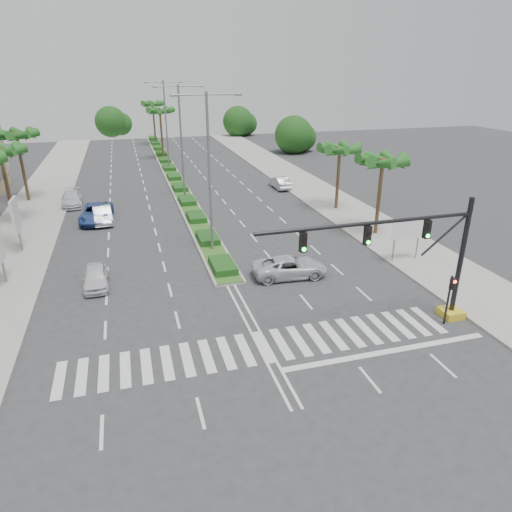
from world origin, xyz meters
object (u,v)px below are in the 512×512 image
Objects in this scene: car_crossing at (290,267)px; car_parked_a at (96,277)px; car_right at (280,182)px; car_parked_b at (102,214)px; car_parked_d at (72,199)px; car_parked_c at (96,213)px.

car_parked_a is at bearing 85.10° from car_crossing.
car_crossing is 1.19× the size of car_right.
car_crossing reaches higher than car_right.
car_crossing reaches higher than car_parked_a.
car_parked_d is at bearing 110.31° from car_parked_b.
car_parked_b reaches higher than car_crossing.
car_crossing is (12.93, -2.11, 0.05)m from car_parked_a.
car_parked_b is 0.75m from car_parked_c.
car_crossing is (13.38, -16.81, -0.08)m from car_parked_c.
car_parked_b is 21.80m from car_right.
car_parked_b is at bearing 20.13° from car_right.
car_parked_b reaches higher than car_right.
car_right is (23.60, 1.00, -0.00)m from car_parked_d.
car_crossing is at bearing -56.94° from car_parked_b.
car_parked_b is 1.06× the size of car_right.
car_parked_b is 20.74m from car_crossing.
car_parked_c is (-0.55, 0.51, 0.04)m from car_parked_b.
car_parked_d is 28.20m from car_crossing.
car_parked_b is 0.80× the size of car_parked_c.
car_parked_d is 23.62m from car_right.
car_parked_a is 30.05m from car_right.
car_parked_a is 0.76× the size of car_crossing.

